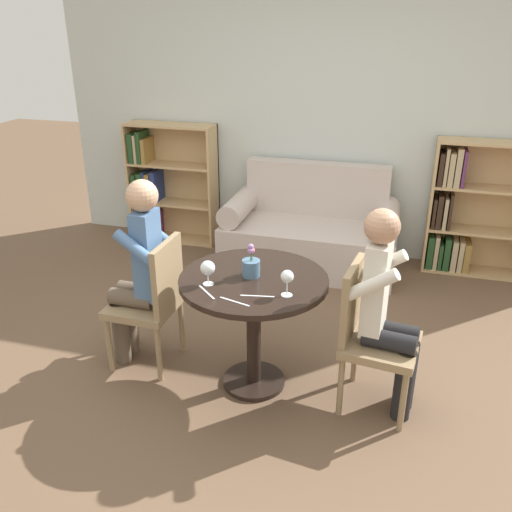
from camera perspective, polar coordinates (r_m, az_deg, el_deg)
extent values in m
plane|color=brown|center=(3.60, -0.22, -13.16)|extent=(16.00, 16.00, 0.00)
cube|color=silver|center=(5.23, 7.13, 14.71)|extent=(5.20, 0.05, 2.70)
cylinder|color=black|center=(3.21, -0.24, -2.59)|extent=(0.89, 0.89, 0.03)
cylinder|color=black|center=(3.39, -0.23, -8.09)|extent=(0.09, 0.09, 0.69)
cylinder|color=black|center=(3.59, -0.22, -12.97)|extent=(0.40, 0.40, 0.03)
cube|color=beige|center=(5.09, 5.61, 1.13)|extent=(1.58, 0.80, 0.42)
cube|color=beige|center=(5.23, 6.47, 7.09)|extent=(1.36, 0.16, 0.50)
cylinder|color=beige|center=(5.13, -1.74, 5.24)|extent=(0.22, 0.72, 0.22)
cylinder|color=beige|center=(4.91, 13.57, 3.71)|extent=(0.22, 0.72, 0.22)
cube|color=tan|center=(5.76, -8.21, 7.88)|extent=(0.91, 0.02, 1.21)
cube|color=tan|center=(5.84, -12.74, 7.76)|extent=(0.02, 0.28, 1.21)
cube|color=tan|center=(5.48, -4.48, 7.23)|extent=(0.02, 0.28, 1.21)
cube|color=tan|center=(5.83, -8.38, 1.93)|extent=(0.86, 0.28, 0.02)
cube|color=tan|center=(5.70, -8.61, 5.62)|extent=(0.86, 0.28, 0.02)
cube|color=tan|center=(5.59, -8.86, 9.47)|extent=(0.86, 0.28, 0.02)
cube|color=tan|center=(5.51, -9.13, 13.45)|extent=(0.86, 0.28, 0.02)
cube|color=olive|center=(5.94, -12.00, 3.63)|extent=(0.04, 0.23, 0.28)
cube|color=#234723|center=(5.92, -11.51, 3.56)|extent=(0.05, 0.23, 0.27)
cube|color=navy|center=(5.89, -11.12, 3.69)|extent=(0.03, 0.23, 0.31)
cube|color=tan|center=(5.87, -10.68, 3.69)|extent=(0.04, 0.23, 0.32)
cube|color=#602D5B|center=(5.86, -10.29, 3.37)|extent=(0.03, 0.23, 0.26)
cube|color=#234723|center=(5.82, -12.28, 7.25)|extent=(0.05, 0.23, 0.27)
cube|color=#234723|center=(5.79, -11.72, 7.28)|extent=(0.05, 0.23, 0.29)
cube|color=navy|center=(5.77, -11.31, 7.35)|extent=(0.03, 0.23, 0.31)
cube|color=olive|center=(5.75, -10.91, 7.23)|extent=(0.05, 0.23, 0.29)
cube|color=navy|center=(5.72, -10.35, 7.32)|extent=(0.05, 0.23, 0.32)
cube|color=#234723|center=(5.72, -12.62, 11.13)|extent=(0.05, 0.23, 0.29)
cube|color=tan|center=(5.70, -12.18, 11.07)|extent=(0.03, 0.23, 0.28)
cube|color=#234723|center=(5.68, -11.81, 11.22)|extent=(0.04, 0.23, 0.32)
cube|color=olive|center=(5.66, -11.36, 10.87)|extent=(0.04, 0.23, 0.25)
cube|color=tan|center=(5.33, 22.59, 4.96)|extent=(0.91, 0.02, 1.21)
cube|color=tan|center=(5.17, 17.86, 5.10)|extent=(0.02, 0.28, 1.21)
cube|color=tan|center=(5.41, 21.73, -1.40)|extent=(0.86, 0.28, 0.02)
cube|color=tan|center=(5.27, 22.37, 2.49)|extent=(0.86, 0.28, 0.02)
cube|color=tan|center=(5.15, 23.06, 6.59)|extent=(0.86, 0.28, 0.02)
cube|color=tan|center=(5.06, 23.78, 10.85)|extent=(0.86, 0.28, 0.02)
cube|color=#234723|center=(5.31, 17.86, 0.64)|extent=(0.05, 0.23, 0.31)
cube|color=tan|center=(5.31, 18.42, 0.62)|extent=(0.04, 0.23, 0.32)
cube|color=#234723|center=(5.33, 18.82, 0.21)|extent=(0.03, 0.23, 0.24)
cube|color=#234723|center=(5.32, 19.43, 0.46)|extent=(0.05, 0.23, 0.31)
cube|color=tan|center=(5.33, 20.09, 0.28)|extent=(0.05, 0.23, 0.29)
cube|color=tan|center=(5.33, 20.69, 0.23)|extent=(0.04, 0.23, 0.29)
cube|color=olive|center=(5.34, 21.25, 0.08)|extent=(0.05, 0.23, 0.27)
cube|color=#332319|center=(5.18, 18.24, 4.50)|extent=(0.03, 0.23, 0.27)
cube|color=#332319|center=(5.17, 18.75, 4.62)|extent=(0.04, 0.23, 0.31)
cube|color=tan|center=(5.18, 19.29, 4.43)|extent=(0.03, 0.23, 0.28)
cube|color=#332319|center=(5.18, 19.75, 4.62)|extent=(0.03, 0.23, 0.33)
cube|color=#332319|center=(5.07, 18.88, 8.77)|extent=(0.04, 0.23, 0.29)
cube|color=tan|center=(5.06, 19.38, 8.95)|extent=(0.03, 0.23, 0.33)
cube|color=tan|center=(5.07, 19.86, 8.70)|extent=(0.04, 0.23, 0.29)
cube|color=tan|center=(5.07, 20.51, 8.84)|extent=(0.05, 0.23, 0.33)
cube|color=#602D5B|center=(5.08, 21.02, 8.68)|extent=(0.03, 0.23, 0.32)
cylinder|color=#937A56|center=(3.98, -12.58, -6.42)|extent=(0.04, 0.04, 0.40)
cylinder|color=#937A56|center=(3.72, -15.20, -9.02)|extent=(0.04, 0.04, 0.40)
cylinder|color=#937A56|center=(3.83, -7.85, -7.29)|extent=(0.04, 0.04, 0.40)
cylinder|color=#937A56|center=(3.56, -10.20, -10.10)|extent=(0.04, 0.04, 0.40)
cube|color=#937A56|center=(3.65, -11.75, -5.16)|extent=(0.43, 0.43, 0.05)
cube|color=#937A56|center=(3.46, -9.30, -2.03)|extent=(0.04, 0.38, 0.45)
cylinder|color=#937A56|center=(3.24, 15.20, -14.59)|extent=(0.04, 0.04, 0.40)
cylinder|color=#937A56|center=(3.53, 16.13, -11.15)|extent=(0.04, 0.04, 0.40)
cylinder|color=#937A56|center=(3.28, 8.89, -13.38)|extent=(0.04, 0.04, 0.40)
cylinder|color=#937A56|center=(3.56, 10.38, -10.11)|extent=(0.04, 0.04, 0.40)
cube|color=#937A56|center=(3.27, 13.01, -9.06)|extent=(0.47, 0.47, 0.05)
cube|color=#937A56|center=(3.17, 10.06, -4.63)|extent=(0.09, 0.38, 0.45)
cylinder|color=brown|center=(3.87, -13.23, -7.01)|extent=(0.11, 0.11, 0.45)
cylinder|color=brown|center=(3.79, -14.04, -7.81)|extent=(0.11, 0.11, 0.45)
cylinder|color=brown|center=(3.68, -12.13, -3.63)|extent=(0.30, 0.11, 0.11)
cylinder|color=brown|center=(3.60, -12.95, -4.40)|extent=(0.30, 0.11, 0.11)
cube|color=#4C709E|center=(3.47, -11.37, 0.08)|extent=(0.12, 0.20, 0.58)
cylinder|color=#4C709E|center=(3.54, -10.51, 2.40)|extent=(0.29, 0.07, 0.23)
cylinder|color=#4C709E|center=(3.32, -12.56, 0.75)|extent=(0.29, 0.07, 0.23)
sphere|color=tan|center=(3.33, -11.91, 6.24)|extent=(0.20, 0.20, 0.20)
cylinder|color=black|center=(3.32, 15.26, -13.00)|extent=(0.11, 0.11, 0.45)
cylinder|color=black|center=(3.40, 15.55, -11.95)|extent=(0.11, 0.11, 0.45)
cylinder|color=black|center=(3.17, 13.82, -8.66)|extent=(0.31, 0.15, 0.11)
cylinder|color=black|center=(3.26, 14.17, -7.68)|extent=(0.31, 0.15, 0.11)
cube|color=silver|center=(3.09, 12.51, -3.38)|extent=(0.14, 0.21, 0.55)
cylinder|color=silver|center=(2.94, 12.13, -2.98)|extent=(0.29, 0.10, 0.23)
cylinder|color=silver|center=(3.18, 13.13, -0.93)|extent=(0.29, 0.10, 0.23)
sphere|color=tan|center=(2.95, 13.15, 3.08)|extent=(0.19, 0.19, 0.19)
cylinder|color=white|center=(3.14, -5.04, -2.94)|extent=(0.06, 0.06, 0.00)
cylinder|color=white|center=(3.12, -5.06, -2.37)|extent=(0.01, 0.01, 0.07)
sphere|color=white|center=(3.09, -5.11, -1.26)|extent=(0.09, 0.09, 0.09)
sphere|color=maroon|center=(3.10, -5.10, -1.44)|extent=(0.06, 0.06, 0.06)
cylinder|color=white|center=(3.01, 3.25, -4.12)|extent=(0.06, 0.06, 0.00)
cylinder|color=white|center=(2.99, 3.27, -3.38)|extent=(0.01, 0.01, 0.08)
sphere|color=white|center=(2.96, 3.30, -2.17)|extent=(0.07, 0.07, 0.07)
sphere|color=#E58E75|center=(2.96, 3.30, -2.33)|extent=(0.05, 0.05, 0.05)
cylinder|color=slate|center=(3.21, -0.52, -1.28)|extent=(0.11, 0.11, 0.10)
cylinder|color=#4C7A42|center=(3.17, -0.43, 0.04)|extent=(0.00, 0.00, 0.06)
sphere|color=#D16684|center=(3.15, -0.43, 0.58)|extent=(0.04, 0.04, 0.04)
cylinder|color=#4C7A42|center=(3.17, -0.55, 0.26)|extent=(0.00, 0.00, 0.09)
sphere|color=#9E70B2|center=(3.15, -0.56, 0.98)|extent=(0.04, 0.04, 0.04)
cylinder|color=#4C7A42|center=(3.16, -0.57, 0.00)|extent=(0.00, 0.00, 0.06)
sphere|color=#9E70B2|center=(3.15, -0.57, 0.53)|extent=(0.04, 0.04, 0.04)
cylinder|color=#4C7A42|center=(3.17, -0.45, 0.06)|extent=(0.00, 0.00, 0.06)
sphere|color=#9E70B2|center=(3.16, -0.45, 0.56)|extent=(0.04, 0.04, 0.04)
cube|color=silver|center=(3.05, -5.22, -3.81)|extent=(0.15, 0.14, 0.00)
cube|color=silver|center=(3.00, 0.13, -4.23)|extent=(0.19, 0.04, 0.00)
cube|color=silver|center=(2.94, -2.27, -4.81)|extent=(0.19, 0.06, 0.00)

